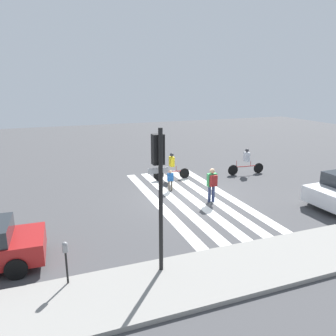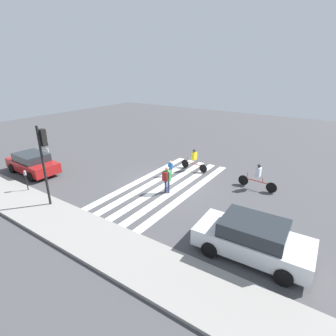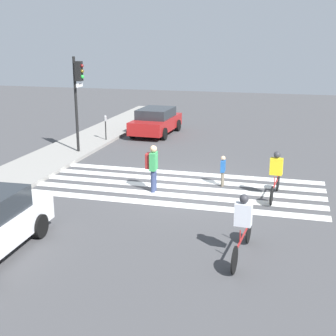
{
  "view_description": "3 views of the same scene",
  "coord_description": "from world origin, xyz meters",
  "views": [
    {
      "loc": [
        6.39,
        13.66,
        5.5
      ],
      "look_at": [
        1.0,
        -0.6,
        1.47
      ],
      "focal_mm": 35.0,
      "sensor_mm": 36.0,
      "label": 1
    },
    {
      "loc": [
        -8.5,
        12.27,
        6.93
      ],
      "look_at": [
        -0.02,
        -0.3,
        1.07
      ],
      "focal_mm": 28.0,
      "sensor_mm": 36.0,
      "label": 2
    },
    {
      "loc": [
        -15.31,
        -3.65,
        5.13
      ],
      "look_at": [
        -0.51,
        0.29,
        0.83
      ],
      "focal_mm": 50.0,
      "sensor_mm": 36.0,
      "label": 3
    }
  ],
  "objects": [
    {
      "name": "ground_plane",
      "position": [
        0.0,
        0.0,
        0.0
      ],
      "size": [
        60.0,
        60.0,
        0.0
      ],
      "primitive_type": "plane",
      "color": "#444447"
    },
    {
      "name": "sidewalk_curb",
      "position": [
        0.0,
        6.25,
        0.07
      ],
      "size": [
        36.0,
        2.5,
        0.14
      ],
      "color": "gray",
      "rests_on": "ground_plane"
    },
    {
      "name": "crosswalk_stripes",
      "position": [
        -0.0,
        0.0,
        0.0
      ],
      "size": [
        4.01,
        10.0,
        0.01
      ],
      "color": "white",
      "rests_on": "ground_plane"
    },
    {
      "name": "traffic_light",
      "position": [
        3.55,
        5.44,
        3.03
      ],
      "size": [
        0.6,
        0.5,
        4.33
      ],
      "color": "black",
      "rests_on": "ground_plane"
    },
    {
      "name": "parking_meter",
      "position": [
        6.18,
        5.31,
        1.03
      ],
      "size": [
        0.15,
        0.15,
        1.38
      ],
      "color": "black",
      "rests_on": "ground_plane"
    },
    {
      "name": "pedestrian_adult_blue_shirt",
      "position": [
        -0.67,
        0.79,
        0.95
      ],
      "size": [
        0.46,
        0.39,
        1.62
      ],
      "rotation": [
        0.0,
        0.0,
        3.19
      ],
      "color": "navy",
      "rests_on": "ground_plane"
    },
    {
      "name": "pedestrian_adult_yellow_jacket",
      "position": [
        0.56,
        -1.44,
        0.62
      ],
      "size": [
        0.31,
        0.16,
        1.1
      ],
      "rotation": [
        0.0,
        0.0,
        3.12
      ],
      "color": "#6B6051",
      "rests_on": "ground_plane"
    },
    {
      "name": "cyclist_far_lane",
      "position": [
        -4.89,
        -2.72,
        0.86
      ],
      "size": [
        2.37,
        0.42,
        1.6
      ],
      "rotation": [
        0.0,
        0.0,
        -0.08
      ],
      "color": "black",
      "rests_on": "ground_plane"
    },
    {
      "name": "cyclist_mid_street",
      "position": [
        -0.24,
        -3.29,
        0.86
      ],
      "size": [
        2.16,
        0.42,
        1.57
      ],
      "rotation": [
        0.0,
        0.0,
        -0.09
      ],
      "color": "black",
      "rests_on": "ground_plane"
    }
  ]
}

